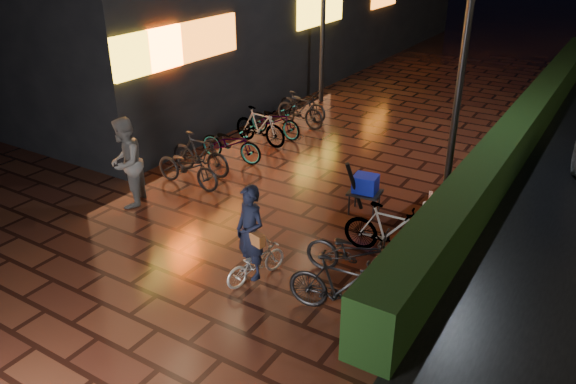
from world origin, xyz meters
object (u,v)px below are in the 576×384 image
Objects in this scene: cart_assembly at (364,186)px; traffic_barrier at (428,225)px; bystander_person at (126,163)px; cyclist at (253,247)px.

traffic_barrier is at bearing -15.11° from cart_assembly.
bystander_person is 5.77m from traffic_barrier.
bystander_person is 1.58× the size of cart_assembly.
cyclist is 2.99m from cart_assembly.
bystander_person is at bearing -162.70° from traffic_barrier.
bystander_person reaches higher than traffic_barrier.
cyclist is 3.21m from traffic_barrier.
cart_assembly is (0.50, 2.95, -0.02)m from cyclist.
bystander_person is 1.10× the size of cyclist.
bystander_person is 4.60m from cart_assembly.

